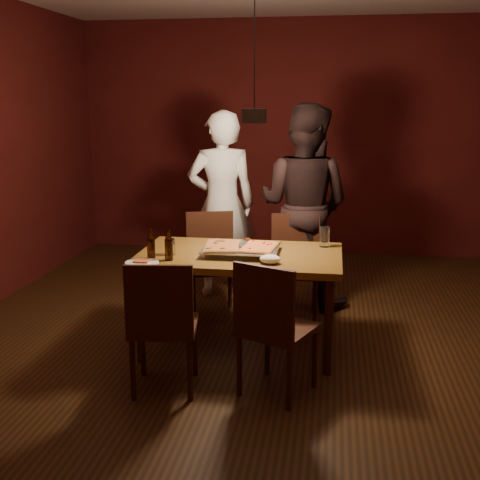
# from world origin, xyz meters

# --- Properties ---
(room_shell) EXTENTS (6.00, 6.00, 6.00)m
(room_shell) POSITION_xyz_m (0.00, 0.00, 1.40)
(room_shell) COLOR #3C2310
(room_shell) RESTS_ON ground
(dining_table) EXTENTS (1.50, 0.90, 0.75)m
(dining_table) POSITION_xyz_m (-0.09, -0.08, 0.68)
(dining_table) COLOR brown
(dining_table) RESTS_ON floor
(chair_far_left) EXTENTS (0.53, 0.53, 0.49)m
(chair_far_left) POSITION_xyz_m (-0.47, 0.68, 0.54)
(chair_far_left) COLOR #38190F
(chair_far_left) RESTS_ON floor
(chair_far_right) EXTENTS (0.44, 0.44, 0.49)m
(chair_far_right) POSITION_xyz_m (0.27, 0.68, 0.54)
(chair_far_right) COLOR #38190F
(chair_far_right) RESTS_ON floor
(chair_near_left) EXTENTS (0.47, 0.47, 0.49)m
(chair_near_left) POSITION_xyz_m (-0.46, -0.89, 0.54)
(chair_near_left) COLOR #38190F
(chair_near_left) RESTS_ON floor
(chair_near_right) EXTENTS (0.55, 0.55, 0.49)m
(chair_near_right) POSITION_xyz_m (0.23, -0.83, 0.54)
(chair_near_right) COLOR #38190F
(chair_near_right) RESTS_ON floor
(pizza_tray) EXTENTS (0.56, 0.46, 0.05)m
(pizza_tray) POSITION_xyz_m (-0.08, -0.09, 0.77)
(pizza_tray) COLOR silver
(pizza_tray) RESTS_ON dining_table
(pizza_meat) EXTENTS (0.29, 0.42, 0.02)m
(pizza_meat) POSITION_xyz_m (-0.22, -0.10, 0.81)
(pizza_meat) COLOR maroon
(pizza_meat) RESTS_ON pizza_tray
(pizza_cheese) EXTENTS (0.27, 0.40, 0.02)m
(pizza_cheese) POSITION_xyz_m (0.06, -0.10, 0.81)
(pizza_cheese) COLOR gold
(pizza_cheese) RESTS_ON pizza_tray
(spatula) EXTENTS (0.12, 0.25, 0.04)m
(spatula) POSITION_xyz_m (-0.07, -0.07, 0.81)
(spatula) COLOR silver
(spatula) RESTS_ON pizza_tray
(beer_bottle_a) EXTENTS (0.06, 0.06, 0.22)m
(beer_bottle_a) POSITION_xyz_m (-0.69, -0.36, 0.86)
(beer_bottle_a) COLOR black
(beer_bottle_a) RESTS_ON dining_table
(beer_bottle_b) EXTENTS (0.06, 0.06, 0.22)m
(beer_bottle_b) POSITION_xyz_m (-0.56, -0.36, 0.86)
(beer_bottle_b) COLOR black
(beer_bottle_b) RESTS_ON dining_table
(water_glass_left) EXTENTS (0.07, 0.07, 0.12)m
(water_glass_left) POSITION_xyz_m (-0.59, -0.20, 0.81)
(water_glass_left) COLOR silver
(water_glass_left) RESTS_ON dining_table
(water_glass_right) EXTENTS (0.08, 0.08, 0.16)m
(water_glass_right) POSITION_xyz_m (0.53, 0.22, 0.83)
(water_glass_right) COLOR silver
(water_glass_right) RESTS_ON dining_table
(plate_slice) EXTENTS (0.23, 0.23, 0.03)m
(plate_slice) POSITION_xyz_m (-0.72, -0.49, 0.76)
(plate_slice) COLOR white
(plate_slice) RESTS_ON dining_table
(napkin) EXTENTS (0.15, 0.11, 0.06)m
(napkin) POSITION_xyz_m (0.16, -0.34, 0.78)
(napkin) COLOR white
(napkin) RESTS_ON dining_table
(diner_white) EXTENTS (0.74, 0.58, 1.77)m
(diner_white) POSITION_xyz_m (-0.47, 1.21, 0.89)
(diner_white) COLOR white
(diner_white) RESTS_ON floor
(diner_dark) EXTENTS (1.08, 0.97, 1.84)m
(diner_dark) POSITION_xyz_m (0.32, 1.08, 0.92)
(diner_dark) COLOR black
(diner_dark) RESTS_ON floor
(pendant_lamp) EXTENTS (0.18, 0.18, 1.10)m
(pendant_lamp) POSITION_xyz_m (0.00, 0.00, 1.76)
(pendant_lamp) COLOR black
(pendant_lamp) RESTS_ON ceiling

